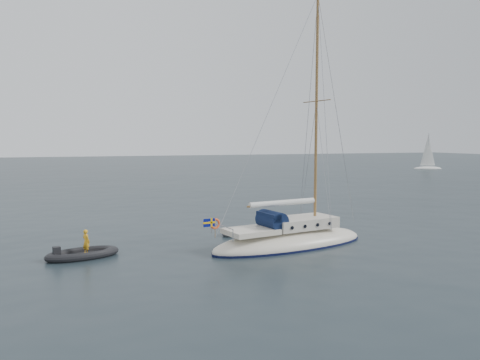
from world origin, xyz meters
name	(u,v)px	position (x,y,z in m)	size (l,w,h in m)	color
ground	(276,236)	(0.00, 0.00, 0.00)	(300.00, 300.00, 0.00)	black
sailboat	(290,227)	(-0.32, -2.74, 1.13)	(10.45, 3.13, 14.89)	beige
dinghy	(237,232)	(-2.05, 1.41, 0.15)	(2.44, 1.10, 0.35)	#4B4C50
rib	(82,253)	(-11.55, -1.41, 0.23)	(3.77, 1.71, 1.47)	black
distant_yacht_b	(428,153)	(57.50, 50.87, 3.35)	(5.91, 3.15, 7.83)	silver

